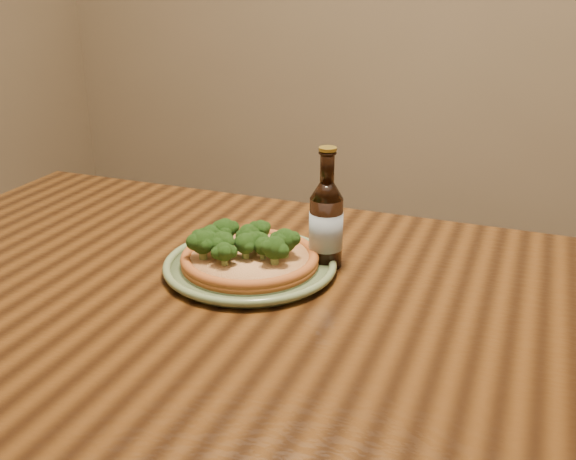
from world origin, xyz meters
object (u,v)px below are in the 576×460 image
(pizza, at_px, (248,254))
(beer_bottle, at_px, (326,223))
(plate, at_px, (250,265))
(table, at_px, (293,359))

(pizza, relative_size, beer_bottle, 1.11)
(plate, distance_m, beer_bottle, 0.15)
(plate, relative_size, beer_bottle, 1.40)
(plate, height_order, pizza, pizza)
(plate, bearing_deg, pizza, -176.47)
(table, distance_m, pizza, 0.19)
(table, distance_m, plate, 0.18)
(plate, bearing_deg, beer_bottle, 31.73)
(plate, xyz_separation_m, pizza, (-0.00, -0.00, 0.02))
(plate, relative_size, pizza, 1.26)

